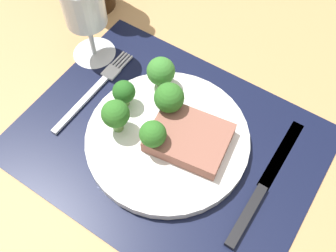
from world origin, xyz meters
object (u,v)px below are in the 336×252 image
(fork, at_px, (95,90))
(knife, at_px, (261,190))
(wine_glass, at_px, (84,9))
(steak, at_px, (189,138))
(plate, at_px, (167,139))

(fork, relative_size, knife, 0.83)
(wine_glass, bearing_deg, knife, -11.60)
(steak, bearing_deg, fork, 178.55)
(fork, xyz_separation_m, knife, (0.31, -0.01, 0.00))
(plate, height_order, steak, steak)
(steak, bearing_deg, plate, -163.05)
(knife, relative_size, wine_glass, 1.59)
(plate, distance_m, knife, 0.15)
(fork, distance_m, wine_glass, 0.13)
(knife, bearing_deg, fork, -179.71)
(plate, xyz_separation_m, knife, (0.15, 0.01, -0.00))
(plate, relative_size, wine_glass, 1.69)
(fork, relative_size, wine_glass, 1.32)
(plate, distance_m, steak, 0.04)
(steak, bearing_deg, wine_glass, 163.68)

